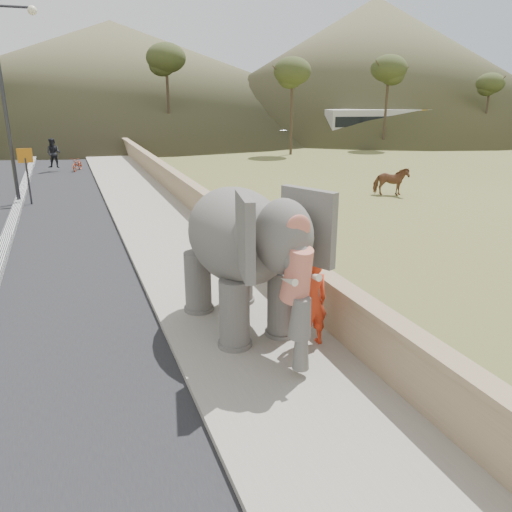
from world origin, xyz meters
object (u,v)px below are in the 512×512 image
Objects in this scene: lamppost at (10,86)px; cow at (391,181)px; elephant_and_man at (238,255)px; motorcyclist at (63,158)px.

cow is at bearing -14.38° from lamppost.
lamppost is at bearing 107.82° from elephant_and_man.
elephant_and_man is 1.85× the size of motorcyclist.
cow is at bearing -43.17° from motorcyclist.
cow is 0.68× the size of motorcyclist.
motorcyclist is (-14.18, 13.31, 0.18)m from cow.
motorcyclist is at bearing 73.76° from cow.
elephant_and_man is (4.71, -14.65, -3.28)m from lamppost.
elephant_and_man is (-11.16, -10.58, 0.93)m from cow.
motorcyclist is (1.68, 9.24, -4.04)m from lamppost.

